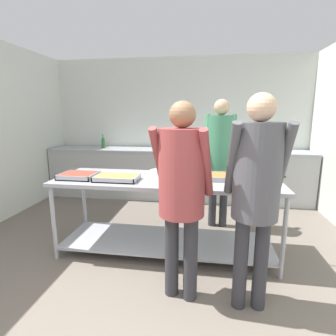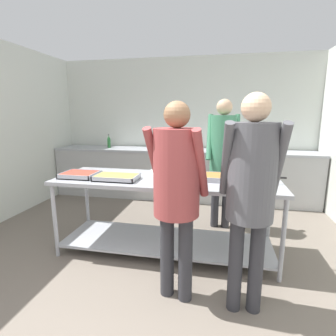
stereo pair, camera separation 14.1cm
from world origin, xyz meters
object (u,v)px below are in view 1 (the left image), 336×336
object	(u,v)px
plate_stack	(159,172)
guest_serving_left	(256,182)
serving_tray_vegetables	(79,176)
serving_tray_greens	(117,178)
sauce_pan	(256,178)
cook_behind_counter	(220,149)
serving_tray_roast	(211,177)
guest_serving_right	(182,183)
water_bottle	(103,142)
broccoli_bowl	(177,179)

from	to	relation	value
plate_stack	guest_serving_left	xyz separation A→B (m)	(0.95, -1.07, 0.18)
serving_tray_vegetables	serving_tray_greens	world-z (taller)	same
sauce_pan	cook_behind_counter	bearing A→B (deg)	112.83
serving_tray_greens	serving_tray_roast	xyz separation A→B (m)	(1.01, 0.22, 0.00)
sauce_pan	guest_serving_right	bearing A→B (deg)	-134.21
serving_tray_greens	guest_serving_left	size ratio (longest dim) A/B	0.27
cook_behind_counter	plate_stack	bearing A→B (deg)	-143.18
serving_tray_vegetables	serving_tray_roast	xyz separation A→B (m)	(1.48, 0.18, 0.00)
plate_stack	sauce_pan	xyz separation A→B (m)	(1.09, -0.28, 0.03)
water_bottle	guest_serving_left	bearing A→B (deg)	-49.63
serving_tray_roast	water_bottle	size ratio (longest dim) A/B	1.68
broccoli_bowl	cook_behind_counter	bearing A→B (deg)	63.17
guest_serving_left	cook_behind_counter	xyz separation A→B (m)	(-0.21, 1.62, 0.03)
guest_serving_left	cook_behind_counter	world-z (taller)	cook_behind_counter
serving_tray_roast	guest_serving_left	xyz separation A→B (m)	(0.33, -0.86, 0.17)
serving_tray_greens	cook_behind_counter	distance (m)	1.52
sauce_pan	guest_serving_left	world-z (taller)	guest_serving_left
broccoli_bowl	cook_behind_counter	distance (m)	1.09
serving_tray_greens	sauce_pan	bearing A→B (deg)	5.63
cook_behind_counter	serving_tray_greens	bearing A→B (deg)	-139.17
serving_tray_roast	cook_behind_counter	world-z (taller)	cook_behind_counter
guest_serving_left	plate_stack	bearing A→B (deg)	131.67
serving_tray_roast	guest_serving_right	world-z (taller)	guest_serving_right
plate_stack	sauce_pan	bearing A→B (deg)	-14.29
plate_stack	guest_serving_right	size ratio (longest dim) A/B	0.15
serving_tray_vegetables	cook_behind_counter	bearing A→B (deg)	30.42
serving_tray_greens	water_bottle	bearing A→B (deg)	115.71
broccoli_bowl	cook_behind_counter	size ratio (longest dim) A/B	0.11
serving_tray_greens	plate_stack	bearing A→B (deg)	47.25
serving_tray_greens	serving_tray_roast	distance (m)	1.03
guest_serving_left	guest_serving_right	size ratio (longest dim) A/B	1.03
serving_tray_greens	serving_tray_roast	size ratio (longest dim) A/B	1.07
water_bottle	cook_behind_counter	bearing A→B (deg)	-28.48
cook_behind_counter	water_bottle	world-z (taller)	cook_behind_counter
guest_serving_right	water_bottle	xyz separation A→B (m)	(-1.81, 2.76, 0.02)
broccoli_bowl	guest_serving_right	world-z (taller)	guest_serving_right
serving_tray_greens	broccoli_bowl	world-z (taller)	broccoli_bowl
plate_stack	guest_serving_right	xyz separation A→B (m)	(0.38, -1.02, 0.14)
serving_tray_vegetables	cook_behind_counter	distance (m)	1.87
serving_tray_vegetables	plate_stack	world-z (taller)	serving_tray_vegetables
sauce_pan	water_bottle	bearing A→B (deg)	141.44
cook_behind_counter	sauce_pan	bearing A→B (deg)	-67.17
plate_stack	water_bottle	bearing A→B (deg)	129.55
guest_serving_left	cook_behind_counter	distance (m)	1.64
sauce_pan	guest_serving_right	size ratio (longest dim) A/B	0.26
serving_tray_roast	guest_serving_right	xyz separation A→B (m)	(-0.24, -0.82, 0.13)
serving_tray_vegetables	guest_serving_left	bearing A→B (deg)	-20.69
serving_tray_greens	broccoli_bowl	size ratio (longest dim) A/B	2.30
water_bottle	serving_tray_vegetables	bearing A→B (deg)	-74.79
guest_serving_left	guest_serving_right	xyz separation A→B (m)	(-0.57, 0.05, -0.04)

